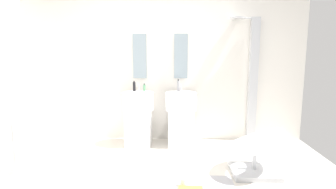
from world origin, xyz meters
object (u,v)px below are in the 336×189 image
(towel_rack, at_px, (24,125))
(coffee_mug, at_px, (183,182))
(shower_column, at_px, (252,78))
(pedestal_sink_right, at_px, (181,117))
(soap_bottle_green, at_px, (144,88))
(soap_bottle_grey, at_px, (178,86))
(pedestal_sink_left, at_px, (138,116))
(lounge_chair, at_px, (255,147))
(soap_bottle_black, at_px, (134,86))

(towel_rack, xyz_separation_m, coffee_mug, (1.92, -0.28, -0.57))
(shower_column, xyz_separation_m, coffee_mug, (-1.18, -1.65, -1.02))
(shower_column, bearing_deg, coffee_mug, -125.63)
(coffee_mug, bearing_deg, pedestal_sink_right, 89.68)
(pedestal_sink_right, height_order, soap_bottle_green, soap_bottle_green)
(soap_bottle_grey, bearing_deg, soap_bottle_green, -176.28)
(pedestal_sink_left, distance_m, soap_bottle_green, 0.47)
(pedestal_sink_left, relative_size, coffee_mug, 10.33)
(lounge_chair, distance_m, soap_bottle_green, 1.98)
(pedestal_sink_right, xyz_separation_m, soap_bottle_grey, (-0.04, 0.17, 0.48))
(pedestal_sink_left, xyz_separation_m, soap_bottle_black, (-0.08, 0.15, 0.46))
(towel_rack, bearing_deg, soap_bottle_grey, 34.37)
(soap_bottle_green, bearing_deg, shower_column, 3.68)
(shower_column, relative_size, soap_bottle_green, 16.18)
(soap_bottle_black, bearing_deg, pedestal_sink_right, -10.96)
(pedestal_sink_left, relative_size, pedestal_sink_right, 1.00)
(shower_column, relative_size, soap_bottle_grey, 10.56)
(pedestal_sink_right, xyz_separation_m, towel_rack, (-1.93, -1.13, 0.15))
(shower_column, bearing_deg, soap_bottle_green, -176.32)
(towel_rack, relative_size, soap_bottle_black, 5.77)
(shower_column, xyz_separation_m, soap_bottle_black, (-1.94, -0.10, -0.14))
(pedestal_sink_left, height_order, pedestal_sink_right, same)
(pedestal_sink_right, relative_size, lounge_chair, 0.88)
(pedestal_sink_right, height_order, towel_rack, pedestal_sink_right)
(lounge_chair, xyz_separation_m, soap_bottle_black, (-1.65, 1.20, 0.59))
(towel_rack, bearing_deg, soap_bottle_black, 47.51)
(pedestal_sink_left, height_order, soap_bottle_grey, soap_bottle_grey)
(shower_column, height_order, towel_rack, shower_column)
(lounge_chair, height_order, soap_bottle_grey, soap_bottle_grey)
(pedestal_sink_left, relative_size, shower_column, 0.47)
(pedestal_sink_left, distance_m, lounge_chair, 1.89)
(lounge_chair, height_order, towel_rack, towel_rack)
(soap_bottle_green, bearing_deg, soap_bottle_grey, 3.72)
(lounge_chair, relative_size, towel_rack, 1.16)
(pedestal_sink_right, bearing_deg, pedestal_sink_left, 180.00)
(shower_column, bearing_deg, lounge_chair, -102.59)
(shower_column, distance_m, soap_bottle_grey, 1.23)
(lounge_chair, xyz_separation_m, soap_bottle_green, (-1.48, 1.18, 0.57))
(coffee_mug, distance_m, soap_bottle_green, 1.86)
(shower_column, distance_m, towel_rack, 3.42)
(shower_column, xyz_separation_m, soap_bottle_grey, (-1.22, -0.08, -0.13))
(shower_column, height_order, soap_bottle_grey, shower_column)
(soap_bottle_black, xyz_separation_m, soap_bottle_green, (0.17, -0.02, -0.02))
(towel_rack, distance_m, coffee_mug, 2.02)
(coffee_mug, height_order, soap_bottle_green, soap_bottle_green)
(pedestal_sink_right, xyz_separation_m, soap_bottle_black, (-0.76, 0.15, 0.46))
(shower_column, relative_size, coffee_mug, 21.96)
(pedestal_sink_right, xyz_separation_m, shower_column, (1.18, 0.24, 0.60))
(pedestal_sink_right, bearing_deg, soap_bottle_black, 169.04)
(lounge_chair, distance_m, soap_bottle_grey, 1.64)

